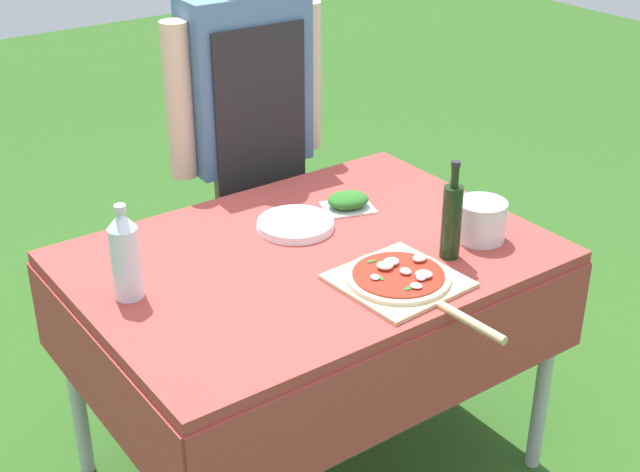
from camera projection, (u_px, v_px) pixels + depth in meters
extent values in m
plane|color=#2D5B1E|center=(311.00, 466.00, 2.95)|extent=(12.00, 12.00, 0.00)
cube|color=#A83D38|center=(310.00, 257.00, 2.59)|extent=(1.33, 0.96, 0.04)
cube|color=#A83D38|center=(416.00, 383.00, 2.31)|extent=(1.33, 0.01, 0.28)
cube|color=#A83D38|center=(228.00, 243.00, 3.01)|extent=(1.33, 0.01, 0.28)
cube|color=#A83D38|center=(99.00, 382.00, 2.31)|extent=(0.01, 0.96, 0.28)
cube|color=#A83D38|center=(472.00, 243.00, 3.01)|extent=(0.01, 0.96, 0.28)
cylinder|color=#B7B7BC|center=(545.00, 368.00, 2.79)|extent=(0.05, 0.05, 0.77)
cylinder|color=#B7B7BC|center=(73.00, 373.00, 2.76)|extent=(0.05, 0.05, 0.77)
cylinder|color=#B7B7BC|center=(377.00, 263.00, 3.39)|extent=(0.05, 0.05, 0.77)
cylinder|color=#70604C|center=(271.00, 254.00, 3.43)|extent=(0.12, 0.12, 0.80)
cylinder|color=#70604C|center=(235.00, 264.00, 3.35)|extent=(0.12, 0.12, 0.80)
cube|color=#4C7099|center=(246.00, 81.00, 3.07)|extent=(0.44, 0.20, 0.60)
cube|color=#232326|center=(262.00, 151.00, 3.09)|extent=(0.35, 0.02, 0.87)
cylinder|color=beige|center=(308.00, 76.00, 3.20)|extent=(0.09, 0.09, 0.53)
cylinder|color=beige|center=(179.00, 101.00, 2.96)|extent=(0.09, 0.09, 0.53)
cube|color=#D1B27F|center=(398.00, 281.00, 2.42)|extent=(0.33, 0.33, 0.01)
cylinder|color=#D1B27F|center=(471.00, 322.00, 2.24)|extent=(0.04, 0.22, 0.02)
cylinder|color=beige|center=(398.00, 277.00, 2.41)|extent=(0.29, 0.29, 0.01)
cylinder|color=#B22819|center=(398.00, 274.00, 2.41)|extent=(0.25, 0.25, 0.00)
ellipsoid|color=white|center=(385.00, 266.00, 2.43)|extent=(0.06, 0.06, 0.02)
ellipsoid|color=white|center=(391.00, 262.00, 2.45)|extent=(0.05, 0.04, 0.02)
ellipsoid|color=white|center=(416.00, 286.00, 2.34)|extent=(0.04, 0.04, 0.01)
ellipsoid|color=white|center=(424.00, 274.00, 2.39)|extent=(0.06, 0.06, 0.02)
ellipsoid|color=white|center=(375.00, 277.00, 2.38)|extent=(0.03, 0.04, 0.01)
ellipsoid|color=white|center=(421.00, 277.00, 2.38)|extent=(0.04, 0.04, 0.01)
ellipsoid|color=white|center=(420.00, 258.00, 2.47)|extent=(0.04, 0.04, 0.02)
ellipsoid|color=white|center=(383.00, 264.00, 2.44)|extent=(0.04, 0.04, 0.01)
ellipsoid|color=white|center=(405.00, 271.00, 2.40)|extent=(0.03, 0.04, 0.01)
ellipsoid|color=#286B23|center=(371.00, 261.00, 2.47)|extent=(0.03, 0.02, 0.00)
ellipsoid|color=#286B23|center=(409.00, 288.00, 2.34)|extent=(0.04, 0.02, 0.00)
ellipsoid|color=#286B23|center=(380.00, 278.00, 2.38)|extent=(0.02, 0.03, 0.00)
cylinder|color=black|center=(451.00, 222.00, 2.51)|extent=(0.06, 0.06, 0.22)
cylinder|color=black|center=(455.00, 177.00, 2.44)|extent=(0.02, 0.02, 0.06)
cylinder|color=#232326|center=(456.00, 164.00, 2.42)|extent=(0.03, 0.03, 0.02)
cylinder|color=silver|center=(126.00, 263.00, 2.31)|extent=(0.08, 0.08, 0.20)
cone|color=silver|center=(121.00, 220.00, 2.26)|extent=(0.08, 0.08, 0.05)
cylinder|color=silver|center=(120.00, 208.00, 2.24)|extent=(0.03, 0.03, 0.02)
cube|color=silver|center=(348.00, 208.00, 2.84)|extent=(0.19, 0.17, 0.01)
ellipsoid|color=#286B23|center=(348.00, 200.00, 2.83)|extent=(0.16, 0.14, 0.05)
cylinder|color=silver|center=(481.00, 220.00, 2.63)|extent=(0.15, 0.15, 0.12)
cylinder|color=white|center=(295.00, 227.00, 2.71)|extent=(0.24, 0.24, 0.00)
cylinder|color=white|center=(295.00, 226.00, 2.71)|extent=(0.24, 0.24, 0.00)
cylinder|color=white|center=(295.00, 224.00, 2.71)|extent=(0.24, 0.24, 0.00)
cylinder|color=white|center=(295.00, 223.00, 2.71)|extent=(0.23, 0.23, 0.00)
cylinder|color=white|center=(295.00, 222.00, 2.70)|extent=(0.23, 0.23, 0.00)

